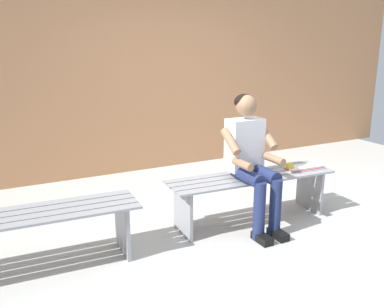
% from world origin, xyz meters
% --- Properties ---
extents(ground_plane, '(10.00, 7.00, 0.04)m').
position_xyz_m(ground_plane, '(1.05, 1.00, -0.02)').
color(ground_plane, '#B2B2AD').
extents(brick_wall, '(9.50, 0.24, 2.85)m').
position_xyz_m(brick_wall, '(0.50, -2.26, 1.42)').
color(brick_wall, '#B27A51').
rests_on(brick_wall, ground).
extents(bench_near, '(1.74, 0.53, 0.48)m').
position_xyz_m(bench_near, '(0.00, 0.00, 0.36)').
color(bench_near, gray).
rests_on(bench_near, ground).
extents(bench_far, '(1.78, 0.53, 0.48)m').
position_xyz_m(bench_far, '(2.11, -0.00, 0.36)').
color(bench_far, gray).
rests_on(bench_far, ground).
extents(person_seated, '(0.50, 0.69, 1.28)m').
position_xyz_m(person_seated, '(0.08, 0.10, 0.71)').
color(person_seated, silver).
rests_on(person_seated, ground).
extents(apple, '(0.08, 0.08, 0.08)m').
position_xyz_m(apple, '(-0.46, 0.02, 0.52)').
color(apple, gold).
rests_on(apple, bench_near).
extents(book_open, '(0.42, 0.18, 0.02)m').
position_xyz_m(book_open, '(-0.64, 0.04, 0.49)').
color(book_open, white).
rests_on(book_open, bench_near).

